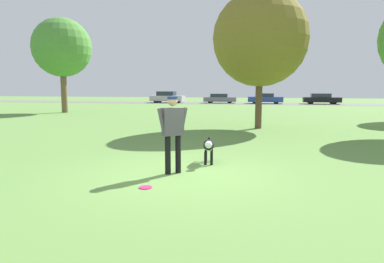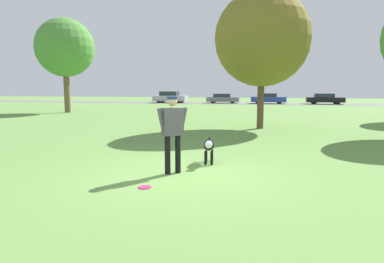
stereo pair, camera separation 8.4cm
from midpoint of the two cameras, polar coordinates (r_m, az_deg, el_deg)
ground_plane at (r=7.82m, az=-1.00°, el=-7.15°), size 120.00×120.00×0.00m
far_road_strip at (r=43.20m, az=10.61°, el=4.62°), size 120.00×6.00×0.01m
person at (r=7.72m, az=-2.95°, el=0.67°), size 0.63×0.54×1.76m
dog at (r=8.83m, az=3.10°, el=-2.47°), size 0.38×1.06×0.65m
frisbee at (r=6.87m, az=-7.52°, el=-9.19°), size 0.26×0.26×0.02m
tree_mid_center at (r=16.86m, az=11.76°, el=14.88°), size 4.46×4.46×6.45m
tree_far_left at (r=28.96m, az=-20.34°, el=12.93°), size 4.50×4.50×7.28m
parked_car_silver at (r=44.66m, az=-3.62°, el=5.73°), size 4.41×1.87×1.47m
parked_car_grey at (r=43.72m, az=5.21°, el=5.51°), size 4.17×1.93×1.19m
parked_car_blue at (r=43.03m, az=12.68°, el=5.39°), size 4.24×1.79×1.26m
parked_car_black at (r=43.71m, az=21.30°, el=5.10°), size 4.29×1.75×1.26m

